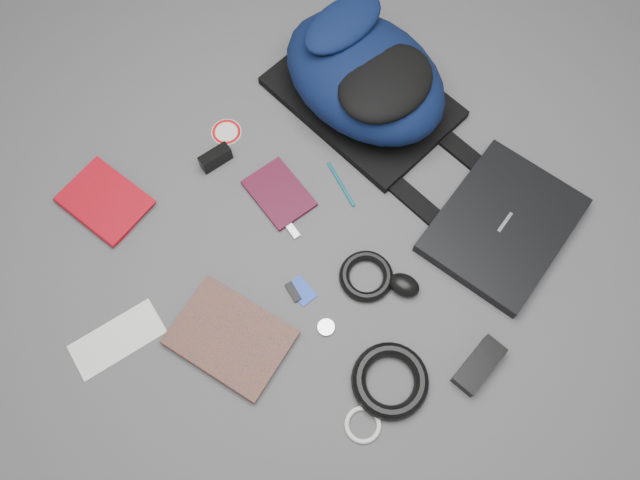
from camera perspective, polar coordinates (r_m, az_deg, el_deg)
ground at (r=1.64m, az=0.00°, el=-0.26°), size 4.00×4.00×0.00m
backpack at (r=1.76m, az=4.10°, el=14.72°), size 0.43×0.58×0.23m
laptop at (r=1.71m, az=16.38°, el=1.32°), size 0.45×0.39×0.04m
textbook_red at (r=1.76m, az=-20.87°, el=1.38°), size 0.21×0.26×0.02m
comic_book at (r=1.56m, az=-10.35°, el=-11.88°), size 0.28×0.33×0.02m
envelope at (r=1.64m, az=-18.04°, el=-8.62°), size 0.24×0.13×0.00m
dvd_case at (r=1.69m, az=-3.77°, el=4.26°), size 0.13×0.18×0.01m
compact_camera at (r=1.74m, az=-9.53°, el=7.41°), size 0.09×0.04×0.05m
sticker_disc at (r=1.81m, az=-8.55°, el=9.73°), size 0.11×0.11×0.00m
pen_teal at (r=1.71m, az=1.93°, el=5.12°), size 0.04×0.15×0.01m
pen_red at (r=1.69m, az=-3.73°, el=3.67°), size 0.06×0.12×0.01m
id_badge at (r=1.60m, az=-1.71°, el=-4.65°), size 0.05×0.07×0.00m
usb_black at (r=1.59m, az=-2.47°, el=-4.77°), size 0.03×0.06×0.01m
usb_silver at (r=1.65m, az=-2.52°, el=0.86°), size 0.02×0.05×0.01m
mouse at (r=1.59m, az=7.70°, el=-4.11°), size 0.09×0.10×0.04m
headphone_left at (r=1.58m, az=-7.25°, el=-8.32°), size 0.05×0.05×0.01m
headphone_right at (r=1.57m, az=0.56°, el=-8.00°), size 0.05×0.05×0.01m
cable_coil at (r=1.60m, az=4.24°, el=-3.32°), size 0.16×0.16×0.03m
power_brick at (r=1.58m, az=14.35°, el=-11.04°), size 0.15×0.08×0.04m
power_cord_coil at (r=1.54m, az=6.42°, el=-12.66°), size 0.24×0.24×0.04m
white_cable_coil at (r=1.53m, az=3.94°, el=-16.49°), size 0.11×0.11×0.01m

